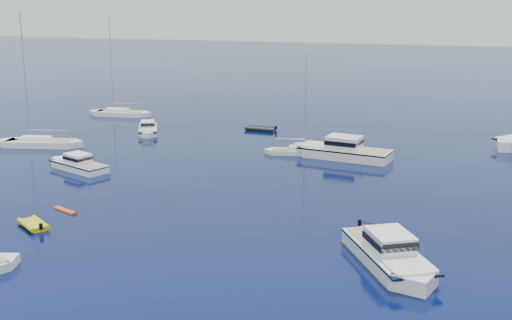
{
  "coord_description": "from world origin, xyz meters",
  "views": [
    {
      "loc": [
        13.25,
        -36.16,
        17.57
      ],
      "look_at": [
        -4.02,
        23.31,
        2.2
      ],
      "focal_mm": 47.97,
      "sensor_mm": 36.0,
      "label": 1
    }
  ],
  "objects": [
    {
      "name": "sailboat_mid_l",
      "position": [
        -32.53,
        31.2,
        0.0
      ],
      "size": [
        11.24,
        4.95,
        16.02
      ],
      "primitive_type": null,
      "rotation": [
        0.0,
        0.0,
        1.77
      ],
      "color": "white",
      "rests_on": "ground"
    },
    {
      "name": "sailboat_far_l",
      "position": [
        -32.81,
        51.94,
        0.0
      ],
      "size": [
        10.06,
        3.39,
        14.52
      ],
      "primitive_type": null,
      "rotation": [
        0.0,
        0.0,
        1.65
      ],
      "color": "white",
      "rests_on": "ground"
    },
    {
      "name": "tender_yellow",
      "position": [
        -16.87,
        6.57,
        0.0
      ],
      "size": [
        3.67,
        3.38,
        0.95
      ],
      "primitive_type": null,
      "rotation": [
        0.0,
        0.0,
        0.93
      ],
      "color": "#D1C60C",
      "rests_on": "ground"
    },
    {
      "name": "motor_cruiser_centre",
      "position": [
        2.13,
        35.31,
        0.0
      ],
      "size": [
        12.2,
        5.7,
        3.08
      ],
      "primitive_type": null,
      "rotation": [
        0.0,
        0.0,
        1.38
      ],
      "color": "silver",
      "rests_on": "ground"
    },
    {
      "name": "motor_cruiser_far_l",
      "position": [
        -22.74,
        23.0,
        0.0
      ],
      "size": [
        8.46,
        5.59,
        2.14
      ],
      "primitive_type": null,
      "rotation": [
        0.0,
        0.0,
        1.15
      ],
      "color": "white",
      "rests_on": "ground"
    },
    {
      "name": "tender_grey_near",
      "position": [
        8.81,
        12.69,
        0.0
      ],
      "size": [
        3.88,
        2.76,
        0.95
      ],
      "primitive_type": null,
      "rotation": [
        0.0,
        0.0,
        4.46
      ],
      "color": "black",
      "rests_on": "ground"
    },
    {
      "name": "motor_cruiser_right",
      "position": [
        10.03,
        6.59,
        0.0
      ],
      "size": [
        8.13,
        11.17,
        2.86
      ],
      "primitive_type": null,
      "rotation": [
        0.0,
        0.0,
        3.64
      ],
      "color": "silver",
      "rests_on": "ground"
    },
    {
      "name": "motor_cruiser_horizon",
      "position": [
        -23.64,
        41.65,
        0.0
      ],
      "size": [
        5.2,
        7.78,
        1.97
      ],
      "primitive_type": null,
      "rotation": [
        0.0,
        0.0,
        3.57
      ],
      "color": "white",
      "rests_on": "ground"
    },
    {
      "name": "sailboat_centre",
      "position": [
        -2.85,
        35.74,
        0.0
      ],
      "size": [
        7.97,
        3.35,
        11.37
      ],
      "primitive_type": null,
      "rotation": [
        0.0,
        0.0,
        4.89
      ],
      "color": "silver",
      "rests_on": "ground"
    },
    {
      "name": "kayak_orange",
      "position": [
        -16.66,
        10.73,
        0.0
      ],
      "size": [
        2.6,
        1.63,
        0.3
      ],
      "primitive_type": null,
      "rotation": [
        0.0,
        0.0,
        1.13
      ],
      "color": "#F0400B",
      "rests_on": "ground"
    },
    {
      "name": "tender_grey_far",
      "position": [
        -10.33,
        47.28,
        0.0
      ],
      "size": [
        4.27,
        2.55,
        0.95
      ],
      "primitive_type": null,
      "rotation": [
        0.0,
        0.0,
        1.48
      ],
      "color": "black",
      "rests_on": "ground"
    },
    {
      "name": "ground",
      "position": [
        0.0,
        0.0,
        0.0
      ],
      "size": [
        400.0,
        400.0,
        0.0
      ],
      "primitive_type": "plane",
      "color": "#07104B",
      "rests_on": "ground"
    }
  ]
}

